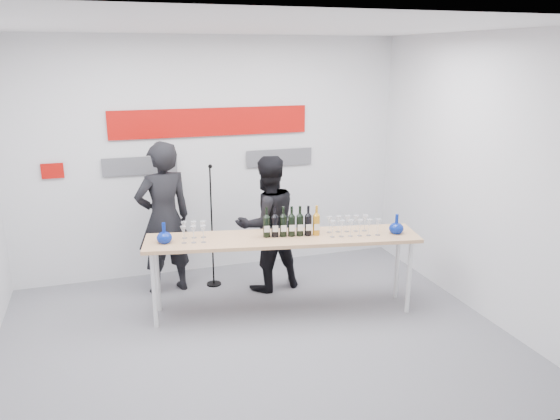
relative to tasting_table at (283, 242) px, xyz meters
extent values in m
plane|color=slate|center=(-0.45, -0.45, -0.81)|extent=(5.00, 5.00, 0.00)
cube|color=silver|center=(-0.45, 1.55, 0.69)|extent=(5.00, 0.04, 3.00)
cube|color=#B40C07|center=(-0.45, 1.52, 1.14)|extent=(2.50, 0.02, 0.35)
cube|color=#59595E|center=(-1.35, 1.52, 0.64)|extent=(0.90, 0.02, 0.22)
cube|color=#59595E|center=(0.45, 1.52, 0.64)|extent=(0.90, 0.02, 0.22)
cube|color=#B40C07|center=(-2.35, 1.52, 0.64)|extent=(0.25, 0.02, 0.18)
cube|color=tan|center=(0.00, 0.00, 0.05)|extent=(2.99, 1.12, 0.04)
cylinder|color=silver|center=(-1.38, 0.06, -0.39)|extent=(0.05, 0.05, 0.84)
cylinder|color=silver|center=(1.31, -0.45, -0.39)|extent=(0.05, 0.05, 0.84)
cylinder|color=silver|center=(-1.31, 0.45, -0.39)|extent=(0.05, 0.05, 0.84)
cylinder|color=silver|center=(1.38, -0.06, -0.39)|extent=(0.05, 0.05, 0.84)
imported|color=black|center=(-1.15, 0.96, 0.10)|extent=(0.75, 0.59, 1.83)
imported|color=black|center=(0.03, 0.68, 0.01)|extent=(0.90, 0.76, 1.64)
cylinder|color=black|center=(-0.59, 0.96, -0.80)|extent=(0.18, 0.18, 0.02)
cylinder|color=black|center=(-0.59, 0.96, -0.07)|extent=(0.02, 0.02, 1.49)
sphere|color=black|center=(-0.59, 0.93, 0.69)|extent=(0.05, 0.05, 0.05)
camera|label=1|loc=(-1.75, -5.27, 1.95)|focal=35.00mm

